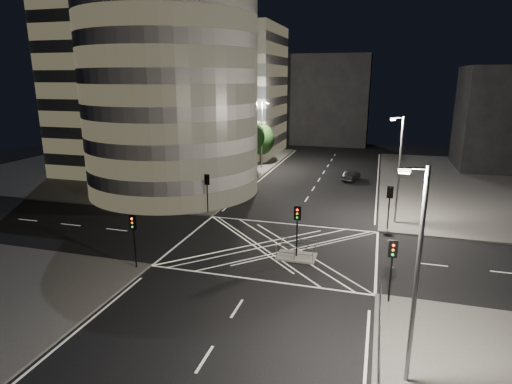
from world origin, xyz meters
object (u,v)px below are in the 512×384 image
(street_lamp_right_far, at_px, (399,167))
(traffic_signal_nl, at_px, (134,231))
(traffic_signal_island, at_px, (297,222))
(traffic_signal_nr, at_px, (392,260))
(traffic_signal_fl, at_px, (207,186))
(traffic_signal_fr, at_px, (390,200))
(sedan, at_px, (351,176))
(street_lamp_left_near, at_px, (219,152))
(street_lamp_left_far, at_px, (262,132))
(central_island, at_px, (296,256))
(street_lamp_right_near, at_px, (416,272))

(street_lamp_right_far, bearing_deg, traffic_signal_nl, -139.09)
(traffic_signal_island, bearing_deg, traffic_signal_nr, -37.93)
(traffic_signal_fl, bearing_deg, street_lamp_right_far, 6.88)
(traffic_signal_fr, bearing_deg, sedan, 103.57)
(street_lamp_right_far, height_order, sedan, street_lamp_right_far)
(traffic_signal_nr, distance_m, sedan, 32.94)
(traffic_signal_fl, bearing_deg, street_lamp_left_near, 96.97)
(traffic_signal_fl, distance_m, sedan, 23.10)
(traffic_signal_nr, xyz_separation_m, street_lamp_left_near, (-18.24, 18.80, 2.63))
(traffic_signal_fr, relative_size, traffic_signal_island, 1.00)
(street_lamp_left_far, distance_m, street_lamp_right_far, 28.23)
(central_island, xyz_separation_m, street_lamp_right_far, (7.44, 10.50, 5.47))
(street_lamp_left_near, distance_m, sedan, 19.99)
(street_lamp_left_near, relative_size, street_lamp_right_near, 1.00)
(traffic_signal_fr, bearing_deg, traffic_signal_fl, 180.00)
(street_lamp_left_near, bearing_deg, street_lamp_left_far, 90.00)
(traffic_signal_nl, height_order, traffic_signal_island, same)
(street_lamp_left_far, bearing_deg, traffic_signal_nl, -89.01)
(traffic_signal_nl, xyz_separation_m, traffic_signal_island, (10.80, 5.30, 0.00))
(traffic_signal_island, height_order, street_lamp_left_far, street_lamp_left_far)
(traffic_signal_fl, relative_size, traffic_signal_nr, 1.00)
(street_lamp_left_near, xyz_separation_m, street_lamp_left_far, (0.00, 18.00, 0.00))
(street_lamp_left_far, relative_size, street_lamp_right_near, 1.00)
(street_lamp_right_far, distance_m, street_lamp_right_near, 23.00)
(traffic_signal_nl, bearing_deg, street_lamp_left_near, 91.94)
(traffic_signal_island, relative_size, street_lamp_left_near, 0.40)
(traffic_signal_nr, relative_size, street_lamp_left_far, 0.40)
(central_island, height_order, traffic_signal_nl, traffic_signal_nl)
(traffic_signal_nr, bearing_deg, traffic_signal_island, 142.07)
(central_island, height_order, street_lamp_right_far, street_lamp_right_far)
(traffic_signal_fr, distance_m, sedan, 19.62)
(traffic_signal_nr, bearing_deg, street_lamp_right_near, -84.96)
(street_lamp_left_far, bearing_deg, street_lamp_right_far, -48.06)
(street_lamp_left_far, distance_m, street_lamp_right_near, 47.88)
(central_island, xyz_separation_m, traffic_signal_fr, (6.80, 8.30, 2.84))
(traffic_signal_fl, distance_m, street_lamp_right_near, 27.79)
(traffic_signal_nr, height_order, street_lamp_right_far, street_lamp_right_far)
(traffic_signal_fl, relative_size, traffic_signal_island, 1.00)
(traffic_signal_island, bearing_deg, central_island, 0.00)
(street_lamp_left_far, bearing_deg, central_island, -70.05)
(traffic_signal_island, xyz_separation_m, street_lamp_left_near, (-11.44, 13.50, 2.63))
(traffic_signal_fl, bearing_deg, traffic_signal_nr, -37.69)
(traffic_signal_fr, relative_size, sedan, 0.99)
(traffic_signal_nr, xyz_separation_m, traffic_signal_island, (-6.80, 5.30, 0.00))
(traffic_signal_nl, distance_m, sedan, 35.13)
(street_lamp_left_near, bearing_deg, traffic_signal_fr, -15.92)
(traffic_signal_nl, xyz_separation_m, street_lamp_right_far, (18.24, 15.80, 2.63))
(central_island, bearing_deg, traffic_signal_nl, -153.86)
(street_lamp_right_near, bearing_deg, street_lamp_left_near, 125.97)
(central_island, bearing_deg, street_lamp_right_far, 54.70)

